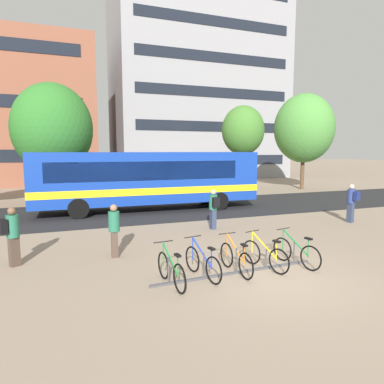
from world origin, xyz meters
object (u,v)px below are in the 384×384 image
object	(u,v)px
city_bus	(150,178)
street_tree_0	(53,129)
parked_bicycle_green_4	(296,252)
commuter_black_pack_0	(12,233)
commuter_navy_pack_1	(352,201)
parked_bicycle_orange_2	(236,259)
commuter_black_pack_3	(213,207)
commuter_olive_pack_2	(114,227)
street_tree_3	(304,128)
parked_bicycle_yellow_3	(265,256)
street_tree_2	(243,131)
parked_bicycle_blue_1	(203,263)
parked_bicycle_green_0	(171,270)

from	to	relation	value
city_bus	street_tree_0	world-z (taller)	street_tree_0
parked_bicycle_green_4	commuter_black_pack_0	xyz separation A→B (m)	(-7.61, 2.71, 0.60)
city_bus	commuter_navy_pack_1	distance (m)	10.16
street_tree_0	parked_bicycle_orange_2	bearing A→B (deg)	-71.58
city_bus	commuter_black_pack_3	world-z (taller)	city_bus
commuter_black_pack_0	commuter_olive_pack_2	world-z (taller)	commuter_black_pack_0
commuter_black_pack_0	parked_bicycle_orange_2	bearing A→B (deg)	-54.68
parked_bicycle_orange_2	street_tree_3	bearing A→B (deg)	-45.38
commuter_black_pack_3	street_tree_0	distance (m)	12.33
commuter_black_pack_0	commuter_black_pack_3	bearing A→B (deg)	-12.41
city_bus	parked_bicycle_yellow_3	distance (m)	10.40
parked_bicycle_green_4	parked_bicycle_yellow_3	bearing A→B (deg)	74.04
commuter_black_pack_3	street_tree_0	size ratio (longest dim) A/B	0.23
parked_bicycle_yellow_3	street_tree_3	distance (m)	21.77
commuter_olive_pack_2	street_tree_3	world-z (taller)	street_tree_3
street_tree_2	parked_bicycle_blue_1	bearing A→B (deg)	-121.72
parked_bicycle_blue_1	commuter_black_pack_3	xyz separation A→B (m)	(2.47, 4.91, 0.58)
street_tree_2	street_tree_3	size ratio (longest dim) A/B	0.83
commuter_olive_pack_2	street_tree_3	size ratio (longest dim) A/B	0.21
commuter_black_pack_3	street_tree_2	bearing A→B (deg)	-36.35
parked_bicycle_green_0	parked_bicycle_orange_2	world-z (taller)	same
parked_bicycle_green_0	commuter_olive_pack_2	world-z (taller)	commuter_olive_pack_2
city_bus	street_tree_0	distance (m)	7.28
parked_bicycle_green_4	commuter_olive_pack_2	xyz separation A→B (m)	(-4.78, 2.62, 0.57)
parked_bicycle_green_4	commuter_black_pack_3	xyz separation A→B (m)	(-0.40, 4.95, 0.58)
parked_bicycle_green_4	commuter_olive_pack_2	distance (m)	5.48
parked_bicycle_green_0	commuter_black_pack_3	bearing A→B (deg)	-39.52
parked_bicycle_yellow_3	street_tree_2	world-z (taller)	street_tree_2
city_bus	commuter_black_pack_0	distance (m)	9.58
parked_bicycle_blue_1	street_tree_0	bearing A→B (deg)	4.21
parked_bicycle_green_0	commuter_black_pack_3	xyz separation A→B (m)	(3.39, 5.12, 0.58)
commuter_navy_pack_1	commuter_black_pack_3	distance (m)	6.55
parked_bicycle_blue_1	commuter_olive_pack_2	world-z (taller)	commuter_olive_pack_2
street_tree_0	street_tree_2	world-z (taller)	street_tree_0
parked_bicycle_green_4	street_tree_3	world-z (taller)	street_tree_3
parked_bicycle_yellow_3	parked_bicycle_green_0	bearing A→B (deg)	79.55
parked_bicycle_green_0	parked_bicycle_blue_1	size ratio (longest dim) A/B	1.01
parked_bicycle_green_0	parked_bicycle_green_4	bearing A→B (deg)	-93.50
commuter_black_pack_0	street_tree_0	bearing A→B (deg)	56.59
commuter_black_pack_3	street_tree_2	size ratio (longest dim) A/B	0.25
parked_bicycle_yellow_3	city_bus	bearing A→B (deg)	-10.40
parked_bicycle_orange_2	commuter_black_pack_0	size ratio (longest dim) A/B	1.01
parked_bicycle_green_0	commuter_olive_pack_2	size ratio (longest dim) A/B	1.04
parked_bicycle_orange_2	street_tree_3	size ratio (longest dim) A/B	0.21
commuter_olive_pack_2	street_tree_2	bearing A→B (deg)	141.88
parked_bicycle_orange_2	commuter_black_pack_3	bearing A→B (deg)	-19.88
parked_bicycle_orange_2	commuter_black_pack_0	bearing A→B (deg)	62.17
commuter_olive_pack_2	street_tree_3	bearing A→B (deg)	130.99
parked_bicycle_orange_2	parked_bicycle_yellow_3	world-z (taller)	same
parked_bicycle_blue_1	commuter_black_pack_0	bearing A→B (deg)	49.90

